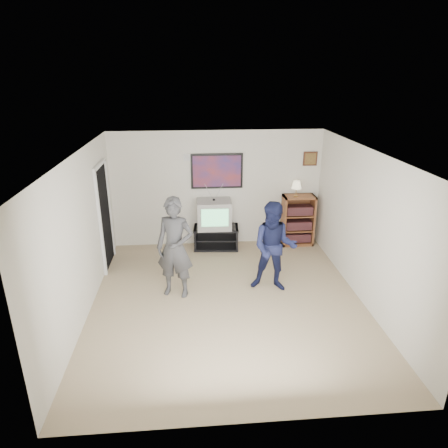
{
  "coord_description": "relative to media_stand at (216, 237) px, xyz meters",
  "views": [
    {
      "loc": [
        -0.55,
        -5.78,
        3.62
      ],
      "look_at": [
        -0.01,
        0.65,
        1.15
      ],
      "focal_mm": 32.0,
      "sensor_mm": 36.0,
      "label": 1
    }
  ],
  "objects": [
    {
      "name": "air_vent",
      "position": [
        -0.51,
        0.25,
        1.71
      ],
      "size": [
        0.28,
        0.02,
        0.14
      ],
      "primitive_type": "cube",
      "color": "white",
      "rests_on": "room_shell"
    },
    {
      "name": "room_shell",
      "position": [
        0.04,
        -1.88,
        1.01
      ],
      "size": [
        4.51,
        5.0,
        2.51
      ],
      "color": "#8E7C5A",
      "rests_on": "ground"
    },
    {
      "name": "table_lamp",
      "position": [
        1.72,
        0.02,
        1.05
      ],
      "size": [
        0.21,
        0.21,
        0.34
      ],
      "primitive_type": null,
      "color": "#FFEFC1",
      "rests_on": "bookshelf"
    },
    {
      "name": "small_picture",
      "position": [
        2.04,
        0.25,
        1.64
      ],
      "size": [
        0.3,
        0.03,
        0.3
      ],
      "primitive_type": "cube",
      "color": "#3F2014",
      "rests_on": "room_shell"
    },
    {
      "name": "controller_left",
      "position": [
        -0.81,
        -1.72,
        0.91
      ],
      "size": [
        0.07,
        0.13,
        0.04
      ],
      "primitive_type": "cube",
      "rotation": [
        0.0,
        0.0,
        0.34
      ],
      "color": "white",
      "rests_on": "person_tall"
    },
    {
      "name": "doorway",
      "position": [
        -2.19,
        -0.63,
        0.76
      ],
      "size": [
        0.03,
        0.85,
        2.0
      ],
      "primitive_type": "cube",
      "color": "black",
      "rests_on": "room_shell"
    },
    {
      "name": "poster",
      "position": [
        0.04,
        0.24,
        1.41
      ],
      "size": [
        1.1,
        0.03,
        0.75
      ],
      "primitive_type": "cube",
      "color": "black",
      "rests_on": "room_shell"
    },
    {
      "name": "bookshelf",
      "position": [
        1.81,
        0.05,
        0.32
      ],
      "size": [
        0.68,
        0.39,
        1.12
      ],
      "primitive_type": null,
      "color": "brown",
      "rests_on": "room_shell"
    },
    {
      "name": "person_tall",
      "position": [
        -0.81,
        -1.9,
        0.63
      ],
      "size": [
        0.73,
        0.58,
        1.74
      ],
      "primitive_type": "imported",
      "rotation": [
        0.0,
        0.0,
        -0.29
      ],
      "color": "#39393C",
      "rests_on": "room_shell"
    },
    {
      "name": "controller_right",
      "position": [
        0.93,
        -1.65,
        0.89
      ],
      "size": [
        0.06,
        0.12,
        0.03
      ],
      "primitive_type": "cube",
      "rotation": [
        0.0,
        0.0,
        -0.26
      ],
      "color": "white",
      "rests_on": "person_short"
    },
    {
      "name": "media_stand",
      "position": [
        0.0,
        0.0,
        0.0
      ],
      "size": [
        1.0,
        0.61,
        0.48
      ],
      "rotation": [
        0.0,
        0.0,
        -0.08
      ],
      "color": "black",
      "rests_on": "room_shell"
    },
    {
      "name": "person_short",
      "position": [
        0.88,
        -1.87,
        0.56
      ],
      "size": [
        0.91,
        0.78,
        1.61
      ],
      "primitive_type": "imported",
      "rotation": [
        0.0,
        0.0,
        -0.25
      ],
      "color": "#171B40",
      "rests_on": "room_shell"
    },
    {
      "name": "crt_television",
      "position": [
        -0.04,
        -0.0,
        0.54
      ],
      "size": [
        0.72,
        0.61,
        0.6
      ],
      "primitive_type": null,
      "rotation": [
        0.0,
        0.0,
        -0.01
      ],
      "color": "#9A9995",
      "rests_on": "media_stand"
    }
  ]
}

